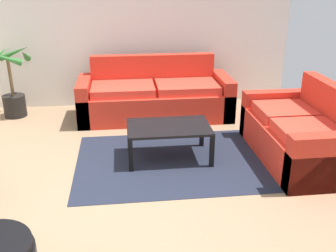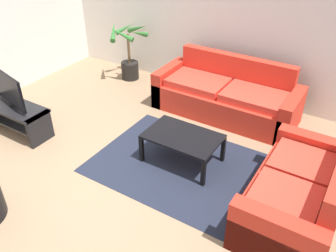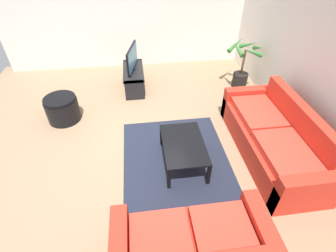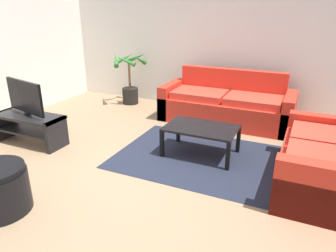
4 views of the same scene
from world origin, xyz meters
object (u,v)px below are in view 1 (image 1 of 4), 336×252
(coffee_table, at_px, (169,130))
(potted_palm, at_px, (12,87))
(couch_main, at_px, (155,98))
(couch_loveseat, at_px, (300,135))

(coffee_table, relative_size, potted_palm, 0.90)
(potted_palm, bearing_deg, coffee_table, -38.43)
(couch_main, bearing_deg, potted_palm, 172.98)
(couch_main, height_order, coffee_table, couch_main)
(couch_main, relative_size, potted_palm, 2.11)
(couch_loveseat, distance_m, coffee_table, 1.57)
(couch_loveseat, height_order, coffee_table, couch_loveseat)
(couch_loveseat, bearing_deg, coffee_table, 173.35)
(couch_loveseat, relative_size, potted_palm, 1.54)
(couch_loveseat, distance_m, potted_palm, 4.22)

